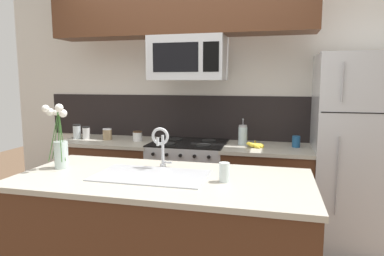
# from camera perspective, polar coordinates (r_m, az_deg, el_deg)

# --- Properties ---
(rear_partition) EXTENTS (5.20, 0.10, 2.60)m
(rear_partition) POSITION_cam_1_polar(r_m,az_deg,el_deg) (3.80, 5.29, 4.05)
(rear_partition) COLOR silver
(rear_partition) RESTS_ON ground
(splash_band) EXTENTS (3.60, 0.01, 0.48)m
(splash_band) POSITION_cam_1_polar(r_m,az_deg,el_deg) (3.81, 0.68, 1.84)
(splash_band) COLOR black
(splash_band) RESTS_ON rear_partition
(back_counter_left) EXTENTS (1.03, 0.65, 0.91)m
(back_counter_left) POSITION_cam_1_polar(r_m,az_deg,el_deg) (3.95, -13.15, -8.43)
(back_counter_left) COLOR #4C2B19
(back_counter_left) RESTS_ON ground
(back_counter_right) EXTENTS (0.86, 0.65, 0.91)m
(back_counter_right) POSITION_cam_1_polar(r_m,az_deg,el_deg) (3.54, 12.28, -10.31)
(back_counter_right) COLOR #4C2B19
(back_counter_right) RESTS_ON ground
(stove_range) EXTENTS (0.76, 0.64, 0.93)m
(stove_range) POSITION_cam_1_polar(r_m,az_deg,el_deg) (3.64, -0.52, -9.51)
(stove_range) COLOR #B7BABF
(stove_range) RESTS_ON ground
(microwave) EXTENTS (0.74, 0.40, 0.43)m
(microwave) POSITION_cam_1_polar(r_m,az_deg,el_deg) (3.47, -0.64, 11.50)
(microwave) COLOR #B7BABF
(upper_cabinet_band) EXTENTS (2.60, 0.34, 0.60)m
(upper_cabinet_band) POSITION_cam_1_polar(r_m,az_deg,el_deg) (3.53, -2.19, 19.85)
(upper_cabinet_band) COLOR #4C2B19
(refrigerator) EXTENTS (0.85, 0.74, 1.79)m
(refrigerator) POSITION_cam_1_polar(r_m,az_deg,el_deg) (3.54, 26.31, -3.62)
(refrigerator) COLOR #B7BABF
(refrigerator) RESTS_ON ground
(storage_jar_tall) EXTENTS (0.08, 0.08, 0.16)m
(storage_jar_tall) POSITION_cam_1_polar(r_m,az_deg,el_deg) (4.02, -18.64, -0.57)
(storage_jar_tall) COLOR silver
(storage_jar_tall) RESTS_ON back_counter_left
(storage_jar_medium) EXTENTS (0.08, 0.08, 0.14)m
(storage_jar_medium) POSITION_cam_1_polar(r_m,az_deg,el_deg) (3.97, -17.21, -0.75)
(storage_jar_medium) COLOR silver
(storage_jar_medium) RESTS_ON back_counter_left
(storage_jar_short) EXTENTS (0.10, 0.10, 0.12)m
(storage_jar_short) POSITION_cam_1_polar(r_m,az_deg,el_deg) (3.86, -13.93, -1.00)
(storage_jar_short) COLOR #997F5B
(storage_jar_short) RESTS_ON back_counter_left
(storage_jar_squat) EXTENTS (0.10, 0.10, 0.10)m
(storage_jar_squat) POSITION_cam_1_polar(r_m,az_deg,el_deg) (3.72, -9.07, -1.35)
(storage_jar_squat) COLOR silver
(storage_jar_squat) RESTS_ON back_counter_left
(banana_bunch) EXTENTS (0.19, 0.15, 0.08)m
(banana_bunch) POSITION_cam_1_polar(r_m,az_deg,el_deg) (3.37, 10.46, -2.83)
(banana_bunch) COLOR yellow
(banana_bunch) RESTS_ON back_counter_right
(french_press) EXTENTS (0.09, 0.09, 0.27)m
(french_press) POSITION_cam_1_polar(r_m,az_deg,el_deg) (3.49, 8.46, -1.15)
(french_press) COLOR silver
(french_press) RESTS_ON back_counter_right
(coffee_tin) EXTENTS (0.08, 0.08, 0.11)m
(coffee_tin) POSITION_cam_1_polar(r_m,az_deg,el_deg) (3.47, 16.96, -2.18)
(coffee_tin) COLOR #1E5184
(coffee_tin) RESTS_ON back_counter_right
(island_counter) EXTENTS (1.99, 0.92, 0.91)m
(island_counter) POSITION_cam_1_polar(r_m,az_deg,el_deg) (2.49, -4.92, -18.17)
(island_counter) COLOR #4C2B19
(island_counter) RESTS_ON ground
(kitchen_sink) EXTENTS (0.76, 0.44, 0.16)m
(kitchen_sink) POSITION_cam_1_polar(r_m,az_deg,el_deg) (2.38, -6.88, -9.52)
(kitchen_sink) COLOR #ADAFB5
(kitchen_sink) RESTS_ON island_counter
(sink_faucet) EXTENTS (0.14, 0.14, 0.31)m
(sink_faucet) POSITION_cam_1_polar(r_m,az_deg,el_deg) (2.51, -5.20, -2.29)
(sink_faucet) COLOR #B7BABF
(sink_faucet) RESTS_ON island_counter
(drinking_glass) EXTENTS (0.07, 0.07, 0.13)m
(drinking_glass) POSITION_cam_1_polar(r_m,az_deg,el_deg) (2.20, 5.41, -7.35)
(drinking_glass) COLOR silver
(drinking_glass) RESTS_ON island_counter
(flower_vase) EXTENTS (0.20, 0.16, 0.48)m
(flower_vase) POSITION_cam_1_polar(r_m,az_deg,el_deg) (2.68, -21.18, -2.73)
(flower_vase) COLOR silver
(flower_vase) RESTS_ON island_counter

